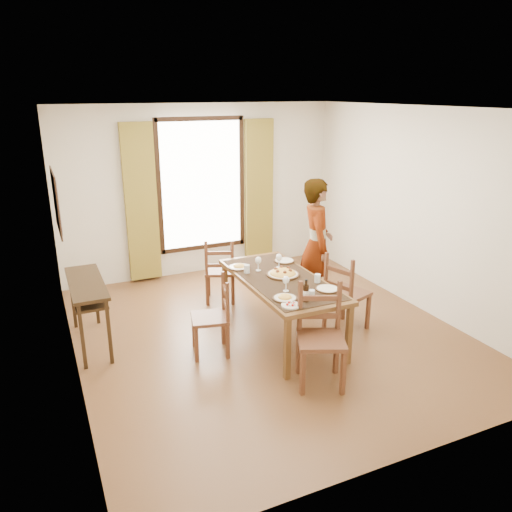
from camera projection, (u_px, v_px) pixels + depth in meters
name	position (u px, v px, depth m)	size (l,w,h in m)	color
ground	(267.00, 333.00, 6.24)	(5.00, 5.00, 0.00)	#4A2E17
room_shell	(263.00, 210.00, 5.86)	(4.60, 5.10, 2.74)	beige
console_table	(87.00, 291.00, 5.75)	(0.38, 1.20, 0.80)	black
dining_table	(281.00, 283.00, 5.96)	(0.88, 1.92, 0.76)	brown
chair_west	(213.00, 318.00, 5.65)	(0.48, 0.48, 0.92)	brown
chair_north	(220.00, 272.00, 7.04)	(0.54, 0.54, 0.94)	brown
chair_south	(320.00, 339.00, 5.05)	(0.61, 0.61, 1.05)	brown
chair_east	(346.00, 295.00, 6.18)	(0.57, 0.57, 1.02)	brown
man	(316.00, 245.00, 6.72)	(0.64, 0.77, 1.80)	gray
plate_sw	(285.00, 297.00, 5.33)	(0.27, 0.27, 0.05)	silver
plate_se	(327.00, 288.00, 5.58)	(0.27, 0.27, 0.05)	silver
plate_nw	(239.00, 266.00, 6.27)	(0.27, 0.27, 0.05)	silver
plate_ne	(284.00, 260.00, 6.50)	(0.27, 0.27, 0.05)	silver
pasta_platter	(283.00, 272.00, 6.00)	(0.40, 0.40, 0.10)	#C06C18
caprese_plate	(291.00, 304.00, 5.17)	(0.20, 0.20, 0.04)	silver
wine_glass_a	(286.00, 284.00, 5.52)	(0.08, 0.08, 0.18)	white
wine_glass_b	(279.00, 261.00, 6.26)	(0.08, 0.08, 0.18)	white
wine_glass_c	(258.00, 264.00, 6.15)	(0.08, 0.08, 0.18)	white
tumbler_a	(318.00, 278.00, 5.79)	(0.07, 0.07, 0.10)	silver
tumbler_b	(247.00, 269.00, 6.10)	(0.07, 0.07, 0.10)	silver
tumbler_c	(312.00, 295.00, 5.33)	(0.07, 0.07, 0.10)	silver
wine_bottle	(306.00, 290.00, 5.25)	(0.07, 0.07, 0.25)	black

